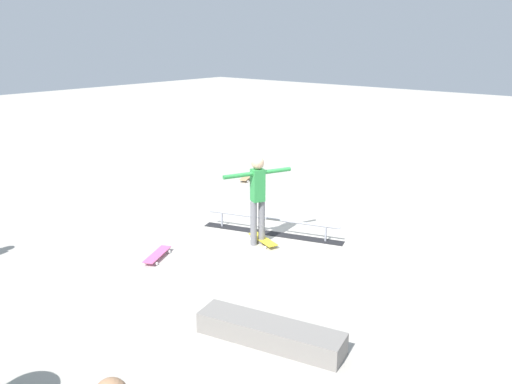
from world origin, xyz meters
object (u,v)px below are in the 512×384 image
at_px(skate_ledge, 270,333).
at_px(skateboard_main, 263,240).
at_px(skater_main, 258,194).
at_px(grind_rail, 272,227).
at_px(loose_skateboard_pink, 157,255).
at_px(loose_skateboard_natural, 247,177).

bearing_deg(skate_ledge, skateboard_main, -49.22).
height_order(skater_main, skateboard_main, skater_main).
height_order(grind_rail, loose_skateboard_pink, grind_rail).
bearing_deg(loose_skateboard_pink, loose_skateboard_natural, -1.01).
bearing_deg(skate_ledge, grind_rail, -52.07).
xyz_separation_m(skater_main, loose_skateboard_pink, (0.95, 1.69, -0.93)).
distance_m(skateboard_main, loose_skateboard_natural, 4.70).
relative_size(skater_main, loose_skateboard_natural, 2.12).
height_order(grind_rail, skater_main, skater_main).
xyz_separation_m(grind_rail, loose_skateboard_natural, (3.13, -2.84, -0.07)).
relative_size(skate_ledge, skateboard_main, 2.40).
bearing_deg(grind_rail, skateboard_main, 91.32).
bearing_deg(loose_skateboard_pink, skater_main, -54.49).
xyz_separation_m(loose_skateboard_natural, loose_skateboard_pink, (-2.30, 5.13, 0.00)).
relative_size(grind_rail, loose_skateboard_natural, 3.54).
distance_m(grind_rail, loose_skateboard_natural, 4.23).
bearing_deg(skateboard_main, loose_skateboard_pink, -99.43).
height_order(grind_rail, skateboard_main, grind_rail).
xyz_separation_m(skater_main, loose_skateboard_natural, (3.25, -3.44, -0.93)).
bearing_deg(skate_ledge, loose_skateboard_pink, -14.10).
relative_size(skateboard_main, loose_skateboard_pink, 1.01).
bearing_deg(loose_skateboard_pink, skate_ledge, -129.30).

